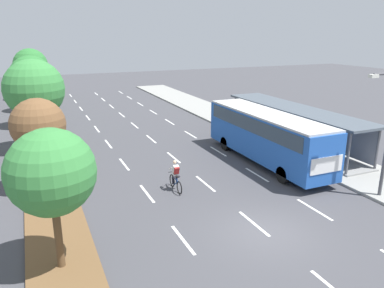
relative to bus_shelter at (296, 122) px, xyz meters
name	(u,v)px	position (x,y,z in m)	size (l,w,h in m)	color
ground_plane	(265,232)	(-9.53, -10.05, -1.86)	(140.00, 140.00, 0.00)	#424247
median_strip	(40,138)	(-17.83, 9.95, -1.80)	(2.60, 52.00, 0.12)	brown
sidewalk_right	(228,119)	(-0.28, 9.95, -1.79)	(4.50, 52.00, 0.15)	gray
lane_divider_left	(102,136)	(-13.03, 8.77, -1.86)	(0.14, 48.64, 0.01)	white
lane_divider_center	(142,132)	(-9.53, 8.77, -1.86)	(0.14, 48.64, 0.01)	white
lane_divider_right	(179,128)	(-6.03, 8.77, -1.86)	(0.14, 48.64, 0.01)	white
bus_shelter	(296,122)	(0.00, 0.00, 0.00)	(2.90, 14.16, 2.86)	gray
bus	(266,132)	(-4.28, -2.26, 0.20)	(2.54, 11.29, 3.37)	#2356B2
cyclist	(176,177)	(-11.43, -4.23, -1.07)	(0.46, 1.82, 1.71)	black
median_tree_nearest	(51,173)	(-17.89, -9.23, 1.91)	(3.07, 3.07, 5.21)	brown
median_tree_second	(38,125)	(-18.02, -1.38, 1.82)	(2.85, 2.85, 5.01)	brown
median_tree_third	(34,89)	(-17.91, 6.47, 2.68)	(4.18, 4.18, 6.52)	brown
median_tree_fourth	(32,77)	(-17.90, 14.33, 2.67)	(3.82, 3.82, 6.33)	brown
median_tree_fifth	(30,76)	(-18.00, 22.18, 2.05)	(3.49, 3.49, 5.55)	brown
median_tree_farthest	(31,65)	(-17.68, 30.03, 2.52)	(4.18, 4.18, 6.36)	brown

